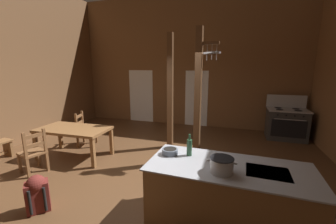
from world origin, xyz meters
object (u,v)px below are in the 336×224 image
at_px(kitchen_island, 227,197).
at_px(dining_table, 74,132).
at_px(ladderback_chair_by_post, 33,152).
at_px(stockpot_on_counter, 222,165).
at_px(stove_range, 286,123).
at_px(backpack, 37,192).
at_px(ladderback_chair_near_window, 85,130).
at_px(mixing_bowl_on_counter, 170,151).
at_px(bottle_tall_on_counter, 189,147).

distance_m(kitchen_island, dining_table, 3.91).
relative_size(ladderback_chair_by_post, stockpot_on_counter, 2.59).
bearing_deg(ladderback_chair_by_post, stove_range, 35.94).
bearing_deg(backpack, ladderback_chair_near_window, 114.19).
xyz_separation_m(backpack, mixing_bowl_on_counter, (1.93, 0.67, 0.64)).
bearing_deg(stove_range, ladderback_chair_near_window, -157.45).
relative_size(ladderback_chair_by_post, backpack, 1.59).
distance_m(ladderback_chair_by_post, bottle_tall_on_counter, 3.40).
relative_size(backpack, mixing_bowl_on_counter, 2.50).
relative_size(kitchen_island, bottle_tall_on_counter, 6.67).
height_order(stove_range, stockpot_on_counter, stove_range).
height_order(dining_table, mixing_bowl_on_counter, mixing_bowl_on_counter).
xyz_separation_m(ladderback_chair_by_post, backpack, (1.13, -0.93, -0.14)).
xyz_separation_m(backpack, stockpot_on_counter, (2.71, 0.33, 0.70)).
distance_m(stockpot_on_counter, mixing_bowl_on_counter, 0.85).
distance_m(ladderback_chair_by_post, mixing_bowl_on_counter, 3.11).
distance_m(backpack, stockpot_on_counter, 2.82).
bearing_deg(mixing_bowl_on_counter, bottle_tall_on_counter, 8.87).
bearing_deg(stove_range, ladderback_chair_by_post, -144.06).
bearing_deg(ladderback_chair_near_window, ladderback_chair_by_post, -88.28).
bearing_deg(bottle_tall_on_counter, kitchen_island, -18.13).
distance_m(ladderback_chair_by_post, backpack, 1.47).
bearing_deg(kitchen_island, stove_range, 70.11).
distance_m(dining_table, mixing_bowl_on_counter, 3.07).
xyz_separation_m(dining_table, stockpot_on_counter, (3.59, -1.52, 0.36)).
bearing_deg(bottle_tall_on_counter, backpack, -162.13).
relative_size(stove_range, backpack, 2.21).
xyz_separation_m(ladderback_chair_near_window, stockpot_on_counter, (3.89, -2.29, 0.56)).
xyz_separation_m(stove_range, ladderback_chair_near_window, (-5.57, -2.31, -0.03)).
xyz_separation_m(kitchen_island, bottle_tall_on_counter, (-0.58, 0.19, 0.59)).
xyz_separation_m(dining_table, ladderback_chair_near_window, (-0.30, 0.76, -0.20)).
bearing_deg(kitchen_island, ladderback_chair_by_post, 174.11).
bearing_deg(ladderback_chair_near_window, stove_range, 22.55).
bearing_deg(ladderback_chair_by_post, bottle_tall_on_counter, -3.68).
relative_size(ladderback_chair_by_post, mixing_bowl_on_counter, 3.98).
bearing_deg(ladderback_chair_near_window, backpack, -65.81).
bearing_deg(backpack, ladderback_chair_by_post, 140.39).
xyz_separation_m(ladderback_chair_near_window, ladderback_chair_by_post, (0.05, -1.69, 0.00)).
height_order(stove_range, ladderback_chair_by_post, stove_range).
height_order(ladderback_chair_by_post, bottle_tall_on_counter, bottle_tall_on_counter).
height_order(stove_range, dining_table, stove_range).
height_order(kitchen_island, backpack, kitchen_island).
relative_size(dining_table, mixing_bowl_on_counter, 7.21).
bearing_deg(bottle_tall_on_counter, dining_table, 159.84).
height_order(dining_table, ladderback_chair_near_window, ladderback_chair_near_window).
xyz_separation_m(stove_range, bottle_tall_on_counter, (-2.17, -4.21, 0.56)).
distance_m(ladderback_chair_near_window, backpack, 2.87).
bearing_deg(bottle_tall_on_counter, ladderback_chair_by_post, 176.32).
distance_m(backpack, bottle_tall_on_counter, 2.44).
bearing_deg(stockpot_on_counter, stove_range, 69.92).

